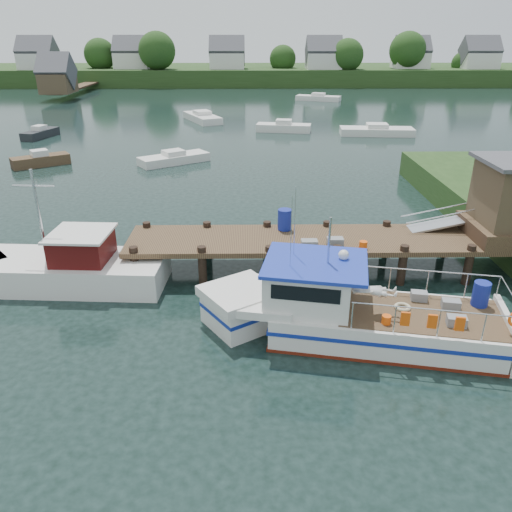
{
  "coord_description": "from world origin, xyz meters",
  "views": [
    {
      "loc": [
        -1.24,
        -18.14,
        8.76
      ],
      "look_at": [
        -1.0,
        -1.5,
        1.3
      ],
      "focal_mm": 35.0,
      "sensor_mm": 36.0,
      "label": 1
    }
  ],
  "objects_px": {
    "moored_far": "(318,98)",
    "moored_c": "(377,131)",
    "moored_d": "(202,117)",
    "work_boat": "(61,267)",
    "moored_e": "(40,133)",
    "moored_rowboat": "(41,160)",
    "moored_a": "(174,158)",
    "dock": "(449,217)",
    "lobster_boat": "(346,312)",
    "moored_b": "(284,127)"
  },
  "relations": [
    {
      "from": "moored_rowboat",
      "to": "moored_b",
      "type": "xyz_separation_m",
      "value": [
        18.37,
        13.29,
        0.0
      ]
    },
    {
      "from": "dock",
      "to": "moored_b",
      "type": "relative_size",
      "value": 3.06
    },
    {
      "from": "moored_rowboat",
      "to": "moored_e",
      "type": "xyz_separation_m",
      "value": [
        -4.03,
        10.57,
        -0.01
      ]
    },
    {
      "from": "moored_c",
      "to": "moored_d",
      "type": "xyz_separation_m",
      "value": [
        -16.98,
        8.3,
        0.02
      ]
    },
    {
      "from": "moored_b",
      "to": "moored_e",
      "type": "bearing_deg",
      "value": 162.19
    },
    {
      "from": "dock",
      "to": "moored_b",
      "type": "xyz_separation_m",
      "value": [
        -4.37,
        30.87,
        -1.82
      ]
    },
    {
      "from": "moored_rowboat",
      "to": "moored_e",
      "type": "height_order",
      "value": "moored_rowboat"
    },
    {
      "from": "moored_rowboat",
      "to": "moored_d",
      "type": "relative_size",
      "value": 0.58
    },
    {
      "from": "work_boat",
      "to": "moored_a",
      "type": "bearing_deg",
      "value": 88.82
    },
    {
      "from": "moored_far",
      "to": "moored_d",
      "type": "distance_m",
      "value": 23.14
    },
    {
      "from": "lobster_boat",
      "to": "moored_rowboat",
      "type": "distance_m",
      "value": 28.7
    },
    {
      "from": "dock",
      "to": "moored_far",
      "type": "relative_size",
      "value": 2.56
    },
    {
      "from": "work_boat",
      "to": "moored_c",
      "type": "distance_m",
      "value": 35.61
    },
    {
      "from": "moored_d",
      "to": "work_boat",
      "type": "bearing_deg",
      "value": -87.75
    },
    {
      "from": "moored_rowboat",
      "to": "moored_far",
      "type": "height_order",
      "value": "moored_rowboat"
    },
    {
      "from": "moored_far",
      "to": "moored_b",
      "type": "bearing_deg",
      "value": -99.72
    },
    {
      "from": "moored_far",
      "to": "work_boat",
      "type": "bearing_deg",
      "value": -101.52
    },
    {
      "from": "moored_a",
      "to": "moored_b",
      "type": "distance_m",
      "value": 15.45
    },
    {
      "from": "moored_a",
      "to": "moored_far",
      "type": "bearing_deg",
      "value": 53.57
    },
    {
      "from": "lobster_boat",
      "to": "moored_c",
      "type": "height_order",
      "value": "lobster_boat"
    },
    {
      "from": "moored_d",
      "to": "moored_e",
      "type": "height_order",
      "value": "moored_d"
    },
    {
      "from": "moored_rowboat",
      "to": "moored_e",
      "type": "distance_m",
      "value": 11.31
    },
    {
      "from": "work_boat",
      "to": "moored_c",
      "type": "xyz_separation_m",
      "value": [
        19.05,
        30.08,
        -0.31
      ]
    },
    {
      "from": "moored_c",
      "to": "dock",
      "type": "bearing_deg",
      "value": -83.48
    },
    {
      "from": "moored_b",
      "to": "moored_c",
      "type": "relative_size",
      "value": 0.79
    },
    {
      "from": "dock",
      "to": "moored_rowboat",
      "type": "distance_m",
      "value": 28.8
    },
    {
      "from": "moored_a",
      "to": "moored_b",
      "type": "xyz_separation_m",
      "value": [
        8.88,
        12.64,
        0.07
      ]
    },
    {
      "from": "moored_far",
      "to": "moored_e",
      "type": "xyz_separation_m",
      "value": [
        -28.85,
        -26.85,
        0.02
      ]
    },
    {
      "from": "moored_a",
      "to": "moored_b",
      "type": "bearing_deg",
      "value": 41.14
    },
    {
      "from": "moored_c",
      "to": "moored_e",
      "type": "distance_m",
      "value": 30.99
    },
    {
      "from": "dock",
      "to": "moored_far",
      "type": "xyz_separation_m",
      "value": [
        2.08,
        54.98,
        -1.85
      ]
    },
    {
      "from": "work_boat",
      "to": "moored_e",
      "type": "distance_m",
      "value": 31.61
    },
    {
      "from": "lobster_boat",
      "to": "moored_far",
      "type": "distance_m",
      "value": 60.17
    },
    {
      "from": "moored_rowboat",
      "to": "moored_d",
      "type": "distance_m",
      "value": 22.05
    },
    {
      "from": "work_boat",
      "to": "moored_d",
      "type": "bearing_deg",
      "value": 90.43
    },
    {
      "from": "moored_far",
      "to": "moored_c",
      "type": "height_order",
      "value": "moored_c"
    },
    {
      "from": "moored_far",
      "to": "moored_c",
      "type": "relative_size",
      "value": 0.94
    },
    {
      "from": "lobster_boat",
      "to": "moored_far",
      "type": "xyz_separation_m",
      "value": [
        6.85,
        59.77,
        -0.46
      ]
    },
    {
      "from": "dock",
      "to": "moored_a",
      "type": "bearing_deg",
      "value": 126.03
    },
    {
      "from": "lobster_boat",
      "to": "moored_c",
      "type": "distance_m",
      "value": 34.91
    },
    {
      "from": "moored_rowboat",
      "to": "moored_a",
      "type": "distance_m",
      "value": 9.51
    },
    {
      "from": "moored_e",
      "to": "moored_far",
      "type": "bearing_deg",
      "value": 48.41
    },
    {
      "from": "work_boat",
      "to": "moored_far",
      "type": "distance_m",
      "value": 58.61
    },
    {
      "from": "moored_rowboat",
      "to": "moored_e",
      "type": "relative_size",
      "value": 0.95
    },
    {
      "from": "lobster_boat",
      "to": "moored_b",
      "type": "relative_size",
      "value": 1.78
    },
    {
      "from": "moored_c",
      "to": "moored_d",
      "type": "bearing_deg",
      "value": 168.76
    },
    {
      "from": "work_boat",
      "to": "moored_d",
      "type": "relative_size",
      "value": 1.23
    },
    {
      "from": "dock",
      "to": "lobster_boat",
      "type": "distance_m",
      "value": 6.9
    },
    {
      "from": "moored_rowboat",
      "to": "lobster_boat",
      "type": "bearing_deg",
      "value": -54.93
    },
    {
      "from": "work_boat",
      "to": "moored_rowboat",
      "type": "distance_m",
      "value": 20.3
    }
  ]
}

